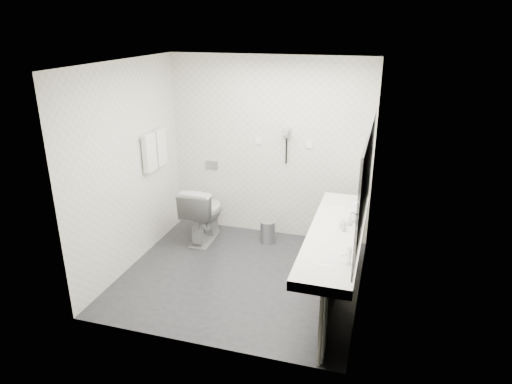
% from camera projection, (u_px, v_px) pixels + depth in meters
% --- Properties ---
extents(floor, '(2.80, 2.80, 0.00)m').
position_uv_depth(floor, '(241.00, 276.00, 5.55)').
color(floor, '#26262B').
rests_on(floor, ground).
extents(ceiling, '(2.80, 2.80, 0.00)m').
position_uv_depth(ceiling, '(238.00, 63.00, 4.67)').
color(ceiling, white).
rests_on(ceiling, wall_back).
extents(wall_back, '(2.80, 0.00, 2.80)m').
position_uv_depth(wall_back, '(269.00, 149.00, 6.28)').
color(wall_back, silver).
rests_on(wall_back, floor).
extents(wall_front, '(2.80, 0.00, 2.80)m').
position_uv_depth(wall_front, '(192.00, 226.00, 3.95)').
color(wall_front, silver).
rests_on(wall_front, floor).
extents(wall_left, '(0.00, 2.60, 2.60)m').
position_uv_depth(wall_left, '(129.00, 168.00, 5.48)').
color(wall_left, silver).
rests_on(wall_left, floor).
extents(wall_right, '(0.00, 2.60, 2.60)m').
position_uv_depth(wall_right, '(367.00, 191.00, 4.74)').
color(wall_right, silver).
rests_on(wall_right, floor).
extents(vanity_counter, '(0.55, 2.20, 0.10)m').
position_uv_depth(vanity_counter, '(336.00, 235.00, 4.79)').
color(vanity_counter, white).
rests_on(vanity_counter, floor).
extents(vanity_panel, '(0.03, 2.15, 0.75)m').
position_uv_depth(vanity_panel, '(336.00, 271.00, 4.94)').
color(vanity_panel, gray).
rests_on(vanity_panel, floor).
extents(vanity_post_near, '(0.06, 0.06, 0.75)m').
position_uv_depth(vanity_post_near, '(324.00, 330.00, 4.00)').
color(vanity_post_near, silver).
rests_on(vanity_post_near, floor).
extents(vanity_post_far, '(0.06, 0.06, 0.75)m').
position_uv_depth(vanity_post_far, '(348.00, 231.00, 5.86)').
color(vanity_post_far, silver).
rests_on(vanity_post_far, floor).
extents(mirror, '(0.02, 2.20, 1.05)m').
position_uv_depth(mirror, '(366.00, 179.00, 4.49)').
color(mirror, '#B2BCC6').
rests_on(mirror, wall_right).
extents(basin_near, '(0.40, 0.31, 0.05)m').
position_uv_depth(basin_near, '(327.00, 262.00, 4.20)').
color(basin_near, white).
rests_on(basin_near, vanity_counter).
extents(basin_far, '(0.40, 0.31, 0.05)m').
position_uv_depth(basin_far, '(343.00, 209.00, 5.36)').
color(basin_far, white).
rests_on(basin_far, vanity_counter).
extents(faucet_near, '(0.04, 0.04, 0.15)m').
position_uv_depth(faucet_near, '(349.00, 256.00, 4.11)').
color(faucet_near, silver).
rests_on(faucet_near, vanity_counter).
extents(faucet_far, '(0.04, 0.04, 0.15)m').
position_uv_depth(faucet_far, '(360.00, 203.00, 5.28)').
color(faucet_far, silver).
rests_on(faucet_far, vanity_counter).
extents(soap_bottle_a, '(0.08, 0.08, 0.12)m').
position_uv_depth(soap_bottle_a, '(343.00, 224.00, 4.79)').
color(soap_bottle_a, white).
rests_on(soap_bottle_a, vanity_counter).
extents(soap_bottle_b, '(0.08, 0.08, 0.09)m').
position_uv_depth(soap_bottle_b, '(349.00, 221.00, 4.90)').
color(soap_bottle_b, white).
rests_on(soap_bottle_b, vanity_counter).
extents(soap_bottle_c, '(0.06, 0.06, 0.12)m').
position_uv_depth(soap_bottle_c, '(344.00, 226.00, 4.75)').
color(soap_bottle_c, white).
rests_on(soap_bottle_c, vanity_counter).
extents(glass_left, '(0.06, 0.06, 0.10)m').
position_uv_depth(glass_left, '(353.00, 217.00, 4.98)').
color(glass_left, silver).
rests_on(glass_left, vanity_counter).
extents(glass_right, '(0.06, 0.06, 0.10)m').
position_uv_depth(glass_right, '(357.00, 219.00, 4.94)').
color(glass_right, silver).
rests_on(glass_right, vanity_counter).
extents(toilet, '(0.47, 0.81, 0.81)m').
position_uv_depth(toilet, '(204.00, 213.00, 6.34)').
color(toilet, white).
rests_on(toilet, floor).
extents(flush_plate, '(0.18, 0.02, 0.12)m').
position_uv_depth(flush_plate, '(212.00, 165.00, 6.60)').
color(flush_plate, '#B2B5BA').
rests_on(flush_plate, wall_back).
extents(pedal_bin, '(0.27, 0.27, 0.30)m').
position_uv_depth(pedal_bin, '(268.00, 232.00, 6.35)').
color(pedal_bin, '#B2B5BA').
rests_on(pedal_bin, floor).
extents(bin_lid, '(0.21, 0.21, 0.02)m').
position_uv_depth(bin_lid, '(268.00, 222.00, 6.30)').
color(bin_lid, '#B2B5BA').
rests_on(bin_lid, pedal_bin).
extents(towel_rail, '(0.02, 0.62, 0.02)m').
position_uv_depth(towel_rail, '(153.00, 133.00, 5.86)').
color(towel_rail, silver).
rests_on(towel_rail, wall_left).
extents(towel_near, '(0.07, 0.24, 0.48)m').
position_uv_depth(towel_near, '(149.00, 153.00, 5.81)').
color(towel_near, white).
rests_on(towel_near, towel_rail).
extents(towel_far, '(0.07, 0.24, 0.48)m').
position_uv_depth(towel_far, '(160.00, 147.00, 6.06)').
color(towel_far, white).
rests_on(towel_far, towel_rail).
extents(dryer_cradle, '(0.10, 0.04, 0.14)m').
position_uv_depth(dryer_cradle, '(287.00, 133.00, 6.09)').
color(dryer_cradle, '#96979C').
rests_on(dryer_cradle, wall_back).
extents(dryer_barrel, '(0.08, 0.14, 0.08)m').
position_uv_depth(dryer_barrel, '(286.00, 132.00, 6.02)').
color(dryer_barrel, '#96979C').
rests_on(dryer_barrel, dryer_cradle).
extents(dryer_cord, '(0.02, 0.02, 0.35)m').
position_uv_depth(dryer_cord, '(286.00, 151.00, 6.17)').
color(dryer_cord, black).
rests_on(dryer_cord, dryer_cradle).
extents(switch_plate_a, '(0.09, 0.02, 0.09)m').
position_uv_depth(switch_plate_a, '(259.00, 141.00, 6.27)').
color(switch_plate_a, white).
rests_on(switch_plate_a, wall_back).
extents(switch_plate_b, '(0.09, 0.02, 0.09)m').
position_uv_depth(switch_plate_b, '(309.00, 145.00, 6.08)').
color(switch_plate_b, white).
rests_on(switch_plate_b, wall_back).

